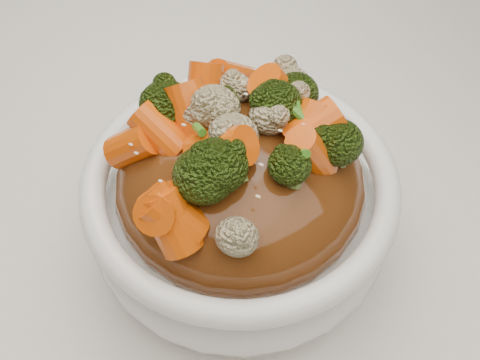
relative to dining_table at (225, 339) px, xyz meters
The scene contains 9 objects.
dining_table is the anchor object (origin of this frame).
tablecloth 0.35m from the dining_table, ahead, with size 1.20×0.80×0.04m, color silver.
bowl 0.42m from the dining_table, 46.95° to the right, with size 0.21×0.21×0.08m, color white, non-canonical shape.
sauce_base 0.45m from the dining_table, 46.95° to the right, with size 0.17×0.17×0.09m, color #52280E.
carrots 0.51m from the dining_table, 46.95° to the right, with size 0.17×0.17×0.05m, color #E35207, non-canonical shape.
broccoli 0.51m from the dining_table, 46.95° to the right, with size 0.17×0.17×0.04m, color black, non-canonical shape.
cauliflower 0.51m from the dining_table, 46.95° to the right, with size 0.17×0.17×0.04m, color tan, non-canonical shape.
scallions 0.51m from the dining_table, 46.95° to the right, with size 0.13×0.13×0.02m, color #38771B, non-canonical shape.
sesame_seeds 0.51m from the dining_table, 46.95° to the right, with size 0.15×0.15×0.01m, color beige, non-canonical shape.
Camera 1 is at (0.16, -0.27, 1.12)m, focal length 42.00 mm.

